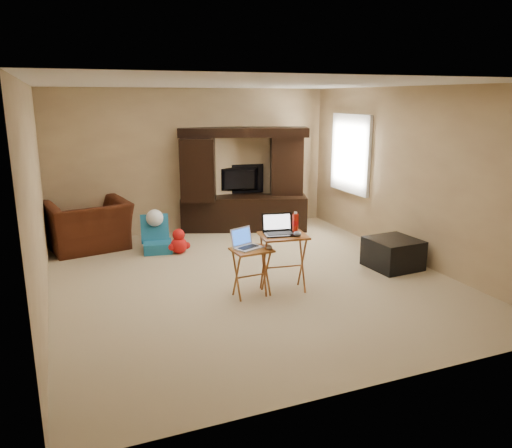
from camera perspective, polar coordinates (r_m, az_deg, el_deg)
name	(u,v)px	position (r m, az deg, el deg)	size (l,w,h in m)	color
floor	(250,279)	(6.68, -0.65, -6.27)	(5.50, 5.50, 0.00)	#C9BB8B
ceiling	(250,84)	(6.25, -0.71, 15.71)	(5.50, 5.50, 0.00)	silver
wall_back	(194,161)	(8.94, -7.15, 7.15)	(5.00, 5.00, 0.00)	tan
wall_front	(379,243)	(3.98, 13.89, -2.14)	(5.00, 5.00, 0.00)	tan
wall_left	(36,201)	(5.93, -23.82, 2.42)	(5.50, 5.50, 0.00)	tan
wall_right	(410,175)	(7.61, 17.23, 5.38)	(5.50, 5.50, 0.00)	tan
window_pane	(351,154)	(8.82, 10.85, 7.90)	(1.20, 1.20, 0.00)	white
window_frame	(350,154)	(8.81, 10.74, 7.89)	(0.06, 1.14, 1.34)	white
entertainment_center	(244,180)	(8.94, -1.41, 5.11)	(2.24, 0.56, 1.83)	black
television	(240,180)	(9.15, -1.89, 5.07)	(0.93, 0.12, 0.54)	black
recliner	(88,226)	(8.27, -18.60, -0.17)	(1.19, 1.04, 0.77)	#421B0E
child_rocker	(157,234)	(7.88, -11.24, -1.13)	(0.43, 0.49, 0.58)	#186388
plush_toy	(179,241)	(7.76, -8.81, -1.93)	(0.36, 0.30, 0.40)	red
push_toy	(285,219)	(9.12, 3.37, 0.63)	(0.51, 0.37, 0.38)	blue
ottoman	(393,253)	(7.30, 15.39, -3.25)	(0.65, 0.65, 0.42)	black
tray_table_left	(252,272)	(6.03, -0.50, -5.56)	(0.46, 0.36, 0.59)	#A75E28
tray_table_right	(283,263)	(6.17, 3.11, -4.48)	(0.56, 0.45, 0.72)	#9C5F25
laptop_left	(248,239)	(5.92, -0.89, -1.72)	(0.31, 0.26, 0.24)	silver
laptop_right	(280,225)	(6.03, 2.75, -0.13)	(0.38, 0.31, 0.24)	black
mouse_left	(269,247)	(5.94, 1.44, -2.63)	(0.08, 0.12, 0.05)	silver
mouse_right	(298,234)	(6.01, 4.77, -1.12)	(0.09, 0.15, 0.06)	#38393D
water_bottle	(295,223)	(6.19, 4.54, 0.13)	(0.07, 0.07, 0.22)	red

